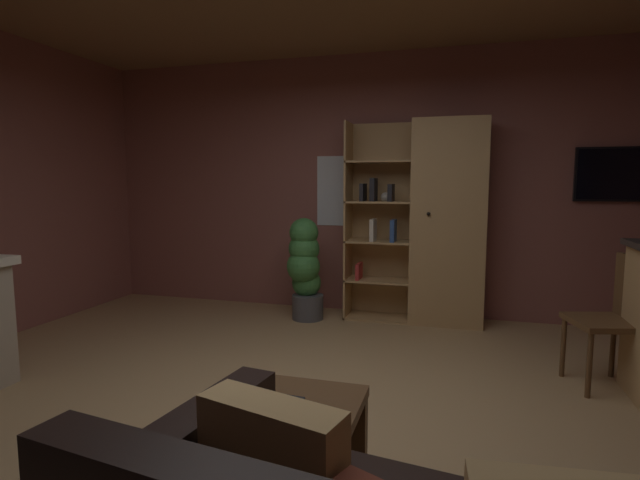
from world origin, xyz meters
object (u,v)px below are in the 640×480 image
Objects in this scene: coffee_table at (287,426)px; wall_mounted_tv at (628,174)px; bookshelf_cabinet at (438,224)px; dining_chair at (617,313)px; potted_floor_plant at (305,267)px; table_book_0 at (289,402)px.

coffee_table is 4.13m from wall_mounted_tv.
bookshelf_cabinet is 2.21× the size of dining_chair.
potted_floor_plant is (-0.82, 2.84, 0.20)m from coffee_table.
dining_chair is 1.01× the size of wall_mounted_tv.
coffee_table is 0.61× the size of potted_floor_plant.
coffee_table is 0.10m from table_book_0.
bookshelf_cabinet is 3.14× the size of coffee_table.
coffee_table is 2.96m from potted_floor_plant.
dining_chair is at bearing 45.06° from table_book_0.
wall_mounted_tv reaches higher than coffee_table.
wall_mounted_tv is at bearing 56.19° from coffee_table.
table_book_0 is at bearing -123.96° from wall_mounted_tv.
wall_mounted_tv is (0.45, 1.51, 0.97)m from dining_chair.
bookshelf_cabinet is at bearing -172.95° from wall_mounted_tv.
dining_chair reaches higher than coffee_table.
potted_floor_plant is at bearing -171.34° from wall_mounted_tv.
coffee_table is (-0.50, -3.09, -0.66)m from bookshelf_cabinet.
coffee_table is at bearing -99.25° from bookshelf_cabinet.
wall_mounted_tv reaches higher than table_book_0.
potted_floor_plant is at bearing 106.10° from coffee_table.
wall_mounted_tv is (3.03, 0.46, 0.95)m from potted_floor_plant.
potted_floor_plant is at bearing 106.23° from table_book_0.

